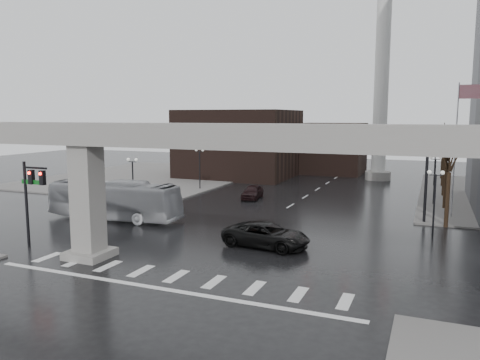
# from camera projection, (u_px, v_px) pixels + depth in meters

# --- Properties ---
(ground) EXTENTS (160.00, 160.00, 0.00)m
(ground) POSITION_uv_depth(u_px,v_px,m) (185.00, 271.00, 27.66)
(ground) COLOR black
(ground) RESTS_ON ground
(sidewalk_nw) EXTENTS (28.00, 36.00, 0.15)m
(sidewalk_nw) POSITION_uv_depth(u_px,v_px,m) (151.00, 177.00, 70.47)
(sidewalk_nw) COLOR #615E5D
(sidewalk_nw) RESTS_ON ground
(elevated_guideway) EXTENTS (48.00, 2.60, 8.70)m
(elevated_guideway) POSITION_uv_depth(u_px,v_px,m) (203.00, 156.00, 26.25)
(elevated_guideway) COLOR gray
(elevated_guideway) RESTS_ON ground
(building_far_left) EXTENTS (16.00, 14.00, 10.00)m
(building_far_left) POSITION_uv_depth(u_px,v_px,m) (239.00, 144.00, 70.74)
(building_far_left) COLOR black
(building_far_left) RESTS_ON ground
(building_far_mid) EXTENTS (10.00, 10.00, 8.00)m
(building_far_mid) POSITION_uv_depth(u_px,v_px,m) (332.00, 148.00, 75.48)
(building_far_mid) COLOR black
(building_far_mid) RESTS_ON ground
(smokestack) EXTENTS (3.60, 3.60, 30.00)m
(smokestack) POSITION_uv_depth(u_px,v_px,m) (381.00, 86.00, 65.68)
(smokestack) COLOR silver
(smokestack) RESTS_ON ground
(signal_mast_arm) EXTENTS (12.12, 0.43, 8.00)m
(signal_mast_arm) POSITION_uv_depth(u_px,v_px,m) (380.00, 154.00, 40.67)
(signal_mast_arm) COLOR black
(signal_mast_arm) RESTS_ON ground
(signal_left_pole) EXTENTS (2.30, 0.30, 6.00)m
(signal_left_pole) POSITION_uv_depth(u_px,v_px,m) (32.00, 190.00, 32.22)
(signal_left_pole) COLOR black
(signal_left_pole) RESTS_ON ground
(flagpole_assembly) EXTENTS (2.06, 0.12, 12.00)m
(flagpole_assembly) POSITION_uv_depth(u_px,v_px,m) (460.00, 134.00, 40.98)
(flagpole_assembly) COLOR silver
(flagpole_assembly) RESTS_ON ground
(lamp_right_0) EXTENTS (1.22, 0.32, 5.11)m
(lamp_right_0) POSITION_uv_depth(u_px,v_px,m) (435.00, 192.00, 34.88)
(lamp_right_0) COLOR black
(lamp_right_0) RESTS_ON ground
(lamp_right_1) EXTENTS (1.22, 0.32, 5.11)m
(lamp_right_1) POSITION_uv_depth(u_px,v_px,m) (435.00, 172.00, 47.70)
(lamp_right_1) COLOR black
(lamp_right_1) RESTS_ON ground
(lamp_right_2) EXTENTS (1.22, 0.32, 5.11)m
(lamp_right_2) POSITION_uv_depth(u_px,v_px,m) (435.00, 160.00, 60.51)
(lamp_right_2) COLOR black
(lamp_right_2) RESTS_ON ground
(lamp_left_0) EXTENTS (1.22, 0.32, 5.11)m
(lamp_left_0) POSITION_uv_depth(u_px,v_px,m) (133.00, 175.00, 45.13)
(lamp_left_0) COLOR black
(lamp_left_0) RESTS_ON ground
(lamp_left_1) EXTENTS (1.22, 0.32, 5.11)m
(lamp_left_1) POSITION_uv_depth(u_px,v_px,m) (200.00, 162.00, 57.94)
(lamp_left_1) COLOR black
(lamp_left_1) RESTS_ON ground
(lamp_left_2) EXTENTS (1.22, 0.32, 5.11)m
(lamp_left_2) POSITION_uv_depth(u_px,v_px,m) (242.00, 154.00, 70.76)
(lamp_left_2) COLOR black
(lamp_left_2) RESTS_ON ground
(tree_right_0) EXTENTS (1.09, 1.58, 7.50)m
(tree_right_0) POSITION_uv_depth(u_px,v_px,m) (448.00, 194.00, 38.26)
(tree_right_0) COLOR black
(tree_right_0) RESTS_ON ground
(tree_right_1) EXTENTS (1.09, 1.61, 7.67)m
(tree_right_1) POSITION_uv_depth(u_px,v_px,m) (446.00, 181.00, 45.58)
(tree_right_1) COLOR black
(tree_right_1) RESTS_ON ground
(tree_right_2) EXTENTS (1.10, 1.63, 7.85)m
(tree_right_2) POSITION_uv_depth(u_px,v_px,m) (445.00, 171.00, 52.89)
(tree_right_2) COLOR black
(tree_right_2) RESTS_ON ground
(tree_right_3) EXTENTS (1.11, 1.66, 8.02)m
(tree_right_3) POSITION_uv_depth(u_px,v_px,m) (443.00, 164.00, 60.20)
(tree_right_3) COLOR black
(tree_right_3) RESTS_ON ground
(tree_right_4) EXTENTS (1.12, 1.69, 8.19)m
(tree_right_4) POSITION_uv_depth(u_px,v_px,m) (443.00, 158.00, 67.52)
(tree_right_4) COLOR black
(tree_right_4) RESTS_ON ground
(pickup_truck) EXTENTS (6.42, 3.49, 1.71)m
(pickup_truck) POSITION_uv_depth(u_px,v_px,m) (266.00, 235.00, 32.65)
(pickup_truck) COLOR black
(pickup_truck) RESTS_ON ground
(city_bus) EXTENTS (12.44, 3.17, 3.45)m
(city_bus) POSITION_uv_depth(u_px,v_px,m) (114.00, 200.00, 41.35)
(city_bus) COLOR #BBBCC0
(city_bus) RESTS_ON ground
(far_car) EXTENTS (2.26, 4.60, 1.51)m
(far_car) POSITION_uv_depth(u_px,v_px,m) (252.00, 192.00, 51.85)
(far_car) COLOR black
(far_car) RESTS_ON ground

